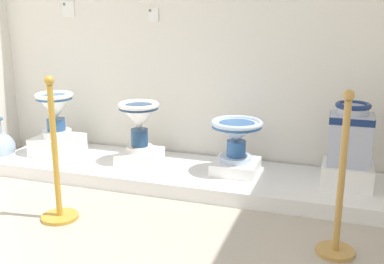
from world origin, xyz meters
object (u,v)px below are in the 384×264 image
(info_placard_first, at_px, (68,9))
(plinth_block_leftmost, at_px, (347,175))
(plinth_block_central_ornate, at_px, (58,145))
(stanchion_post_near_left, at_px, (57,178))
(info_placard_second, at_px, (153,15))
(stanchion_post_near_right, at_px, (339,203))
(plinth_block_pale_glazed, at_px, (236,166))
(antique_toilet_pale_glazed, at_px, (237,132))
(plinth_block_squat_floral, at_px, (140,156))
(antique_toilet_central_ornate, at_px, (55,109))
(antique_toilet_leftmost, at_px, (351,133))
(antique_toilet_squat_floral, at_px, (139,118))

(info_placard_first, bearing_deg, plinth_block_leftmost, -8.72)
(plinth_block_central_ornate, bearing_deg, stanchion_post_near_left, -56.01)
(info_placard_second, height_order, stanchion_post_near_right, info_placard_second)
(stanchion_post_near_right, bearing_deg, plinth_block_pale_glazed, 132.89)
(antique_toilet_pale_glazed, height_order, stanchion_post_near_left, stanchion_post_near_left)
(plinth_block_squat_floral, relative_size, antique_toilet_pale_glazed, 0.95)
(stanchion_post_near_left, bearing_deg, antique_toilet_central_ornate, 123.99)
(plinth_block_leftmost, distance_m, stanchion_post_near_right, 0.85)
(plinth_block_pale_glazed, bearing_deg, stanchion_post_near_left, -135.80)
(stanchion_post_near_right, bearing_deg, plinth_block_leftmost, 87.03)
(stanchion_post_near_right, bearing_deg, antique_toilet_leftmost, 87.03)
(antique_toilet_leftmost, distance_m, info_placard_second, 1.93)
(antique_toilet_pale_glazed, bearing_deg, antique_toilet_central_ornate, -179.41)
(plinth_block_squat_floral, height_order, stanchion_post_near_left, stanchion_post_near_left)
(info_placard_second, relative_size, stanchion_post_near_left, 0.12)
(antique_toilet_central_ornate, height_order, stanchion_post_near_right, stanchion_post_near_right)
(antique_toilet_leftmost, bearing_deg, antique_toilet_squat_floral, 179.08)
(plinth_block_central_ornate, relative_size, plinth_block_pale_glazed, 1.07)
(plinth_block_central_ornate, height_order, stanchion_post_near_left, stanchion_post_near_left)
(plinth_block_leftmost, relative_size, info_placard_first, 2.56)
(antique_toilet_pale_glazed, bearing_deg, antique_toilet_leftmost, -1.96)
(antique_toilet_central_ornate, height_order, plinth_block_leftmost, antique_toilet_central_ornate)
(plinth_block_pale_glazed, xyz_separation_m, antique_toilet_pale_glazed, (0.00, 0.00, 0.29))
(antique_toilet_central_ornate, xyz_separation_m, stanchion_post_near_right, (2.47, -0.85, -0.21))
(plinth_block_central_ornate, bearing_deg, info_placard_second, 25.05)
(antique_toilet_squat_floral, relative_size, plinth_block_pale_glazed, 1.18)
(info_placard_first, relative_size, stanchion_post_near_right, 0.15)
(antique_toilet_central_ornate, relative_size, stanchion_post_near_left, 0.40)
(plinth_block_squat_floral, relative_size, antique_toilet_leftmost, 0.84)
(plinth_block_leftmost, bearing_deg, antique_toilet_leftmost, 0.00)
(plinth_block_central_ornate, relative_size, antique_toilet_central_ornate, 0.96)
(antique_toilet_central_ornate, distance_m, antique_toilet_pale_glazed, 1.66)
(antique_toilet_squat_floral, distance_m, antique_toilet_pale_glazed, 0.85)
(plinth_block_central_ornate, height_order, info_placard_second, info_placard_second)
(plinth_block_central_ornate, relative_size, plinth_block_leftmost, 1.05)
(antique_toilet_central_ornate, distance_m, stanchion_post_near_right, 2.62)
(plinth_block_central_ornate, xyz_separation_m, antique_toilet_squat_floral, (0.81, 0.02, 0.31))
(plinth_block_pale_glazed, distance_m, plinth_block_leftmost, 0.85)
(plinth_block_leftmost, height_order, antique_toilet_leftmost, antique_toilet_leftmost)
(antique_toilet_squat_floral, relative_size, stanchion_post_near_right, 0.43)
(antique_toilet_squat_floral, bearing_deg, stanchion_post_near_right, -27.73)
(plinth_block_pale_glazed, relative_size, info_placard_first, 2.53)
(antique_toilet_squat_floral, bearing_deg, antique_toilet_leftmost, -0.92)
(plinth_block_pale_glazed, height_order, antique_toilet_leftmost, antique_toilet_leftmost)
(antique_toilet_squat_floral, height_order, stanchion_post_near_left, stanchion_post_near_left)
(antique_toilet_pale_glazed, relative_size, info_placard_second, 3.46)
(antique_toilet_central_ornate, bearing_deg, plinth_block_squat_floral, 1.07)
(plinth_block_squat_floral, height_order, info_placard_first, info_placard_first)
(antique_toilet_central_ornate, bearing_deg, antique_toilet_leftmost, -0.28)
(plinth_block_squat_floral, bearing_deg, plinth_block_central_ornate, -178.93)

